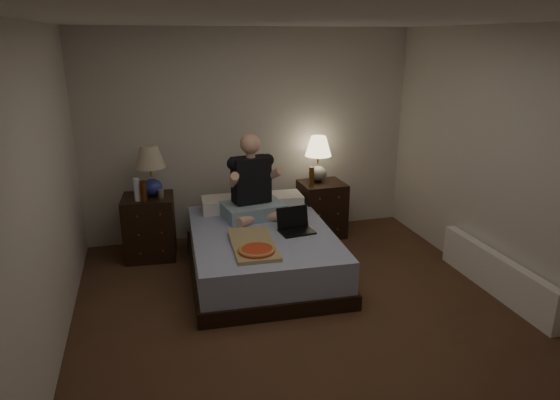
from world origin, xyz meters
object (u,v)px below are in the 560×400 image
object	(u,v)px
pizza_box	(257,251)
beer_bottle_right	(312,176)
nightstand_left	(150,227)
laptop	(297,222)
radiator	(495,274)
beer_bottle_left	(144,191)
person	(253,177)
bed	(262,252)
soda_can	(161,194)
lamp_left	(151,171)
water_bottle	(137,190)
nightstand_right	(322,209)
lamp_right	(318,159)

from	to	relation	value
pizza_box	beer_bottle_right	bearing A→B (deg)	56.32
nightstand_left	laptop	world-z (taller)	laptop
radiator	beer_bottle_left	bearing A→B (deg)	153.61
person	pizza_box	world-z (taller)	person
bed	soda_can	bearing A→B (deg)	149.59
lamp_left	water_bottle	size ratio (longest dim) A/B	2.24
water_bottle	pizza_box	xyz separation A→B (m)	(1.03, -1.19, -0.32)
nightstand_left	person	bearing A→B (deg)	-9.95
nightstand_right	radiator	size ratio (longest dim) A/B	0.43
soda_can	pizza_box	size ratio (longest dim) A/B	0.13
nightstand_left	lamp_left	bearing A→B (deg)	28.80
soda_can	radiator	distance (m)	3.52
nightstand_right	water_bottle	bearing A→B (deg)	-175.95
lamp_left	person	world-z (taller)	person
nightstand_left	person	xyz separation A→B (m)	(1.12, -0.31, 0.58)
beer_bottle_left	nightstand_left	bearing A→B (deg)	79.51
person	nightstand_left	bearing A→B (deg)	155.79
radiator	laptop	bearing A→B (deg)	153.02
lamp_right	water_bottle	world-z (taller)	lamp_right
beer_bottle_right	radiator	size ratio (longest dim) A/B	0.14
water_bottle	radiator	size ratio (longest dim) A/B	0.16
lamp_left	pizza_box	bearing A→B (deg)	-56.93
soda_can	lamp_left	bearing A→B (deg)	122.40
nightstand_right	water_bottle	distance (m)	2.25
water_bottle	radiator	xyz separation A→B (m)	(3.29, -1.65, -0.64)
nightstand_right	lamp_right	size ratio (longest dim) A/B	1.22
laptop	radiator	xyz separation A→B (m)	(1.74, -0.89, -0.39)
beer_bottle_right	lamp_right	bearing A→B (deg)	51.25
water_bottle	pizza_box	bearing A→B (deg)	-49.10
lamp_right	soda_can	bearing A→B (deg)	-171.00
soda_can	beer_bottle_right	bearing A→B (deg)	4.21
lamp_right	radiator	distance (m)	2.40
nightstand_left	beer_bottle_left	bearing A→B (deg)	-95.19
nightstand_right	lamp_left	size ratio (longest dim) A/B	1.22
lamp_left	radiator	distance (m)	3.70
nightstand_left	water_bottle	bearing A→B (deg)	-122.98
water_bottle	radiator	bearing A→B (deg)	-26.55
nightstand_right	person	size ratio (longest dim) A/B	0.73
radiator	bed	bearing A→B (deg)	153.73
bed	water_bottle	xyz separation A→B (m)	(-1.21, 0.62, 0.60)
bed	laptop	size ratio (longest dim) A/B	5.56
nightstand_left	soda_can	bearing A→B (deg)	-30.19
lamp_left	water_bottle	distance (m)	0.27
soda_can	radiator	xyz separation A→B (m)	(3.05, -1.66, -0.56)
bed	beer_bottle_left	distance (m)	1.41
beer_bottle_left	pizza_box	xyz separation A→B (m)	(0.97, -1.15, -0.31)
lamp_right	beer_bottle_right	bearing A→B (deg)	-128.75
nightstand_right	laptop	xyz separation A→B (m)	(-0.63, -0.98, 0.25)
nightstand_right	radiator	xyz separation A→B (m)	(1.11, -1.87, -0.14)
beer_bottle_right	soda_can	bearing A→B (deg)	-175.79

